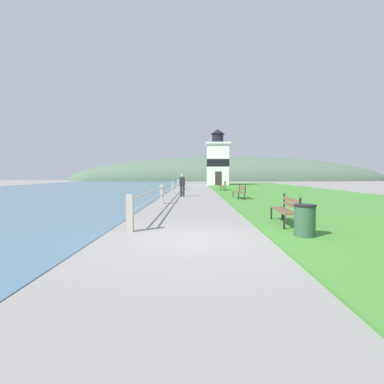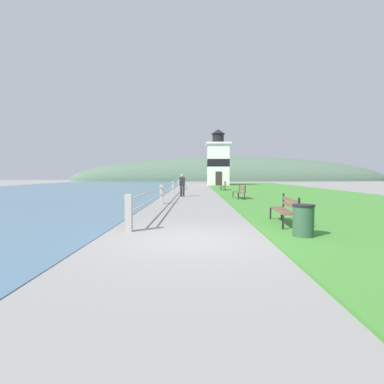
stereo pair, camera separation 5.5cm
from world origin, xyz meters
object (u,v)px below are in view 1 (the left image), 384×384
Objects in this scene: park_bench_near at (286,208)px; park_bench_midway at (240,191)px; lighthouse at (218,161)px; trash_bin at (305,221)px; person_strolling at (182,184)px; park_bench_far at (223,185)px.

park_bench_near and park_bench_midway have the same top height.
lighthouse reaches higher than park_bench_near.
person_strolling is at bearing 104.41° from trash_bin.
park_bench_near is 1.10× the size of park_bench_far.
park_bench_near is 34.48m from lighthouse.
park_bench_far is 14.47m from lighthouse.
park_bench_near is at bearing 91.33° from park_bench_far.
lighthouse is (0.42, 24.63, 2.94)m from park_bench_midway.
person_strolling is at bearing 66.52° from park_bench_far.
lighthouse is at bearing -13.77° from person_strolling.
person_strolling reaches higher than park_bench_near.
park_bench_far is 0.22× the size of lighthouse.
trash_bin is (-0.09, -22.04, -0.11)m from park_bench_far.
park_bench_midway is 1.13× the size of person_strolling.
park_bench_midway is 24.81m from lighthouse.
park_bench_near reaches higher than trash_bin.
park_bench_near is 2.35× the size of trash_bin.
park_bench_midway is at bearing -86.37° from park_bench_near.
park_bench_far is at bearing -86.12° from park_bench_near.
trash_bin is at bearing -168.72° from person_strolling.
park_bench_near is 0.24× the size of lighthouse.
lighthouse is (0.47, 14.16, 2.94)m from park_bench_far.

